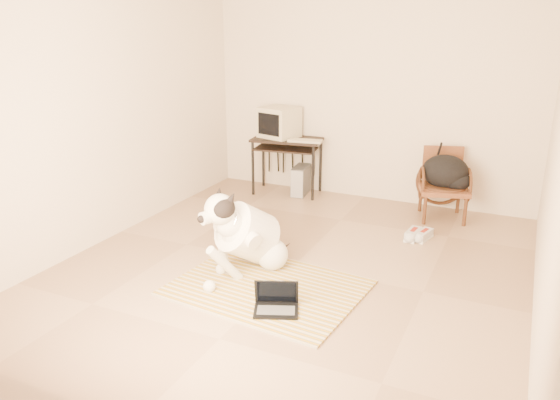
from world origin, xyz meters
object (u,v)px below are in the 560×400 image
Objects in this scene: dog at (247,235)px; crt_monitor at (279,122)px; computer_desk at (287,146)px; rattan_chair at (443,184)px; laptop at (276,303)px; pc_tower at (301,180)px; backpack at (447,173)px.

dog is 2.45m from crt_monitor.
rattan_chair reaches higher than computer_desk.
dog is 2.83× the size of laptop.
dog is 2.30m from pc_tower.
dog reaches higher than backpack.
crt_monitor is 0.79m from pc_tower.
rattan_chair is 0.15m from backpack.
backpack is (1.81, -0.15, 0.35)m from pc_tower.
laptop is 2.82m from backpack.
rattan_chair reaches higher than pc_tower.
rattan_chair is at bearing 129.27° from backpack.
crt_monitor is 2.15m from rattan_chair.
pc_tower is at bearing 10.73° from computer_desk.
pc_tower is (-0.98, 2.81, 0.11)m from laptop.
dog is at bearing 134.53° from laptop.
backpack reaches higher than pc_tower.
dog is at bearing -71.69° from crt_monitor.
pc_tower is 1.85m from backpack.
crt_monitor is at bearing 114.69° from laptop.
laptop is at bearing -45.47° from dog.
laptop is at bearing -70.70° from pc_tower.
backpack is at bearing 72.69° from laptop.
laptop is at bearing -65.31° from crt_monitor.
dog reaches higher than rattan_chair.
computer_desk is at bearing 176.61° from backpack.
laptop is (0.55, -0.56, -0.26)m from dog.
rattan_chair is at bearing 73.68° from laptop.
pc_tower reaches higher than laptop.
dog is at bearing -74.37° from computer_desk.
computer_desk is at bearing -169.27° from pc_tower.
crt_monitor is 2.16m from backpack.
rattan_chair is at bearing -3.48° from pc_tower.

